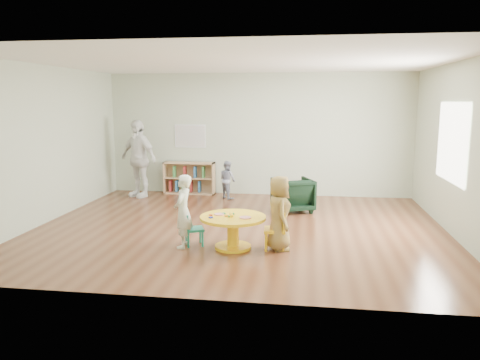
{
  "coord_description": "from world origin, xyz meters",
  "views": [
    {
      "loc": [
        1.13,
        -7.77,
        2.17
      ],
      "look_at": [
        0.06,
        -0.3,
        0.89
      ],
      "focal_mm": 35.0,
      "sensor_mm": 36.0,
      "label": 1
    }
  ],
  "objects": [
    {
      "name": "adult_caretaker",
      "position": [
        -2.65,
        2.33,
        0.88
      ],
      "size": [
        1.11,
        0.84,
        1.76
      ],
      "primitive_type": "imported",
      "rotation": [
        0.0,
        0.0,
        -0.46
      ],
      "color": "white",
      "rests_on": "ground"
    },
    {
      "name": "bookshelf",
      "position": [
        -1.61,
        2.86,
        0.37
      ],
      "size": [
        1.2,
        0.3,
        0.75
      ],
      "color": "tan",
      "rests_on": "ground"
    },
    {
      "name": "kid_chair_left",
      "position": [
        -0.57,
        -1.09,
        0.27
      ],
      "size": [
        0.35,
        0.35,
        0.5
      ],
      "rotation": [
        0.0,
        0.0,
        -1.18
      ],
      "color": "#18886D",
      "rests_on": "ground"
    },
    {
      "name": "room",
      "position": [
        0.01,
        0.0,
        1.89
      ],
      "size": [
        7.1,
        7.0,
        2.8
      ],
      "color": "#552E1B",
      "rests_on": "ground"
    },
    {
      "name": "kid_chair_right",
      "position": [
        0.73,
        -1.09,
        0.31
      ],
      "size": [
        0.33,
        0.33,
        0.58
      ],
      "rotation": [
        0.0,
        0.0,
        1.63
      ],
      "color": "yellow",
      "rests_on": "ground"
    },
    {
      "name": "child_right",
      "position": [
        0.75,
        -1.1,
        0.55
      ],
      "size": [
        0.47,
        0.61,
        1.1
      ],
      "primitive_type": "imported",
      "rotation": [
        0.0,
        0.0,
        1.81
      ],
      "color": "yellow",
      "rests_on": "ground"
    },
    {
      "name": "activity_table",
      "position": [
        0.07,
        -1.14,
        0.34
      ],
      "size": [
        0.98,
        0.98,
        0.53
      ],
      "rotation": [
        0.0,
        0.0,
        -0.02
      ],
      "color": "yellow",
      "rests_on": "ground"
    },
    {
      "name": "toddler",
      "position": [
        -0.62,
        2.43,
        0.43
      ],
      "size": [
        0.52,
        0.52,
        0.85
      ],
      "primitive_type": "imported",
      "rotation": [
        0.0,
        0.0,
        2.37
      ],
      "color": "#1C2546",
      "rests_on": "ground"
    },
    {
      "name": "alphabet_poster",
      "position": [
        -1.6,
        2.98,
        1.35
      ],
      "size": [
        0.74,
        0.01,
        0.54
      ],
      "color": "white",
      "rests_on": "ground"
    },
    {
      "name": "armchair",
      "position": [
        0.87,
        1.36,
        0.33
      ],
      "size": [
        0.93,
        0.95,
        0.67
      ],
      "primitive_type": "imported",
      "rotation": [
        0.0,
        0.0,
        3.52
      ],
      "color": "black",
      "rests_on": "ground"
    },
    {
      "name": "child_left",
      "position": [
        -0.67,
        -1.19,
        0.55
      ],
      "size": [
        0.29,
        0.42,
        1.1
      ],
      "primitive_type": "imported",
      "rotation": [
        0.0,
        0.0,
        -1.63
      ],
      "color": "silver",
      "rests_on": "ground"
    }
  ]
}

